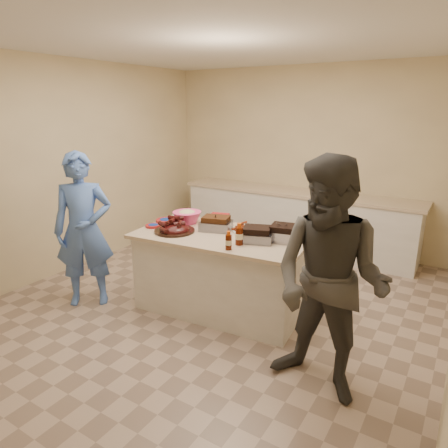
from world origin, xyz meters
The scene contains 20 objects.
room centered at (0.00, 0.00, 0.00)m, with size 4.50×5.00×2.70m, color beige, non-canonical shape.
back_counter centered at (0.00, 2.20, 0.45)m, with size 3.60×0.64×0.90m, color silver, non-canonical shape.
island centered at (0.08, -0.03, 0.00)m, with size 1.78×0.94×0.84m, color silver, non-canonical shape.
rib_platter centered at (-0.38, -0.21, 0.84)m, with size 0.43×0.43×0.17m, color #400D0D, non-canonical shape.
pulled_pork_tray centered at (-0.05, 0.07, 0.84)m, with size 0.32×0.24×0.10m, color #47230F.
brisket_tray centered at (0.49, -0.03, 0.84)m, with size 0.30×0.25×0.09m, color black.
roasting_pan centered at (0.70, 0.13, 0.84)m, with size 0.27×0.27×0.11m, color gray.
coleslaw_bowl centered at (-0.48, 0.13, 0.84)m, with size 0.32×0.32×0.22m, color #FF458C, non-canonical shape.
sausage_plate centered at (0.25, 0.19, 0.84)m, with size 0.29×0.29×0.05m, color silver.
mac_cheese_dish centered at (0.75, 0.30, 0.84)m, with size 0.27×0.20×0.07m, color orange.
bbq_bottle_a centered at (0.38, -0.37, 0.84)m, with size 0.06×0.06×0.18m, color #431203.
bbq_bottle_b centered at (0.39, -0.20, 0.84)m, with size 0.07×0.07×0.21m, color #431203.
mustard_bottle centered at (-0.04, 0.10, 0.84)m, with size 0.04×0.04×0.12m, color #D89C01.
sauce_bowl centered at (0.04, 0.13, 0.84)m, with size 0.13×0.04×0.13m, color silver.
plate_stack_large centered at (-0.71, 0.04, 0.84)m, with size 0.23×0.23×0.03m, color maroon.
plate_stack_small centered at (-0.70, -0.20, 0.84)m, with size 0.17×0.17×0.02m, color maroon.
plastic_cup centered at (-0.57, 0.28, 0.84)m, with size 0.11×0.10×0.11m, color brown.
basket_stack centered at (-0.17, 0.32, 0.84)m, with size 0.20×0.15×0.10m, color maroon.
guest_blue centered at (-1.25, -0.68, 0.00)m, with size 0.61×1.68×0.40m, color #4F77CE.
guest_gray centered at (1.43, -0.72, 0.00)m, with size 0.88×1.81×0.69m, color #4A4743.
Camera 1 is at (2.18, -3.33, 2.11)m, focal length 32.00 mm.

